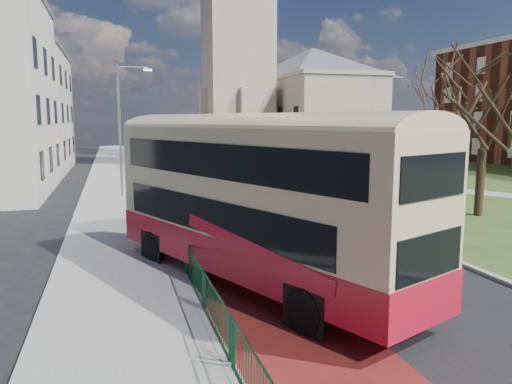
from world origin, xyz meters
name	(u,v)px	position (x,y,z in m)	size (l,w,h in m)	color
ground	(287,278)	(0.00, 0.00, 0.00)	(160.00, 160.00, 0.00)	black
road_carriageway	(210,190)	(1.50, 20.00, 0.01)	(9.00, 120.00, 0.01)	black
bus_lane	(172,191)	(-1.20, 20.00, 0.01)	(3.40, 120.00, 0.01)	#591414
pavement_west	(114,193)	(-5.00, 20.00, 0.06)	(4.00, 120.00, 0.12)	gray
kerb_west	(145,191)	(-3.00, 20.00, 0.07)	(0.25, 120.00, 0.13)	#999993
kerb_east	(265,183)	(6.10, 22.00, 0.07)	(0.25, 80.00, 0.13)	#999993
grass_green	(483,175)	(26.00, 22.00, 0.02)	(40.00, 80.00, 0.04)	#2D4D1B
pedestrian_railing	(174,238)	(-2.95, 4.00, 0.55)	(0.07, 24.00, 1.12)	#0C351F
gothic_church	(279,41)	(12.56, 38.00, 13.13)	(16.38, 18.00, 40.00)	#A29583
street_block_far	(11,110)	(-14.00, 38.00, 5.76)	(10.30, 16.30, 11.50)	#B5AB99
streetlamp	(122,124)	(-4.35, 18.00, 4.59)	(2.13, 0.18, 8.00)	gray
bus	(252,193)	(-1.16, -0.23, 2.75)	(6.96, 11.66, 4.82)	#AB0F25
winter_tree_near	(486,94)	(12.69, 6.71, 6.10)	(6.09, 6.09, 8.75)	#322519
winter_tree_far	(452,109)	(21.21, 20.38, 5.65)	(7.25, 7.25, 8.12)	#322319
litter_bin	(427,200)	(11.11, 8.78, 0.57)	(0.79, 0.79, 1.04)	black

